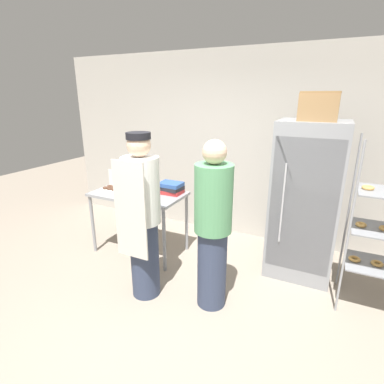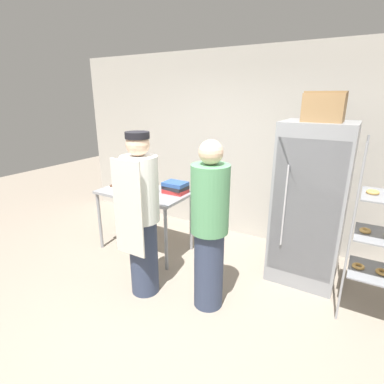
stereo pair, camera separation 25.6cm
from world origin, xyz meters
The scene contains 10 objects.
ground_plane centered at (0.00, 0.00, 0.00)m, with size 14.00×14.00×0.00m, color gray.
back_wall centered at (0.00, 2.33, 1.37)m, with size 6.40×0.12×2.75m, color #B7B2A8.
refrigerator centered at (0.95, 1.54, 0.93)m, with size 0.75×0.67×1.85m.
prep_counter centered at (-1.12, 1.12, 0.77)m, with size 1.22×0.69×0.86m.
donut_box centered at (-1.46, 1.00, 0.91)m, with size 0.28×0.23×0.28m.
blender_pitcher centered at (-0.96, 1.10, 0.99)m, with size 0.11×0.11×0.30m.
binder_stack centered at (-0.71, 1.29, 0.94)m, with size 0.32×0.25×0.15m.
cardboard_storage_box centered at (0.97, 1.47, 1.99)m, with size 0.39×0.32×0.30m.
person_baker centered at (-0.51, 0.34, 0.92)m, with size 0.38×0.39×1.78m.
person_customer centered at (0.21, 0.50, 0.89)m, with size 0.37×0.37×1.73m.
Camera 2 is at (1.41, -1.88, 2.11)m, focal length 28.00 mm.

